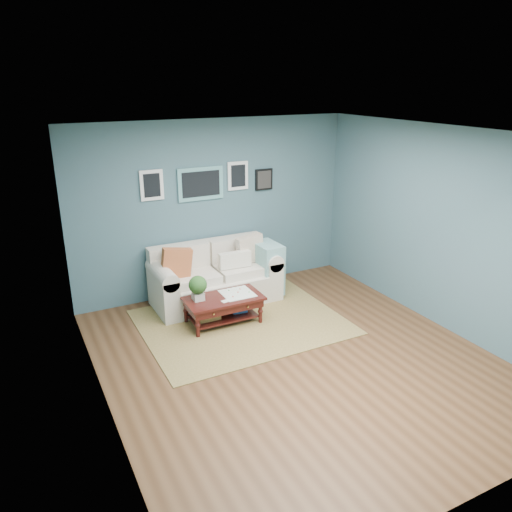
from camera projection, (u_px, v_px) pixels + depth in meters
room_shell at (297, 253)px, 5.71m from camera, size 5.00×5.02×2.70m
area_rug at (242, 322)px, 7.04m from camera, size 2.73×2.18×0.01m
loveseat at (220, 275)px, 7.62m from camera, size 1.94×0.88×1.00m
coffee_table at (219, 302)px, 6.90m from camera, size 1.08×0.64×0.75m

